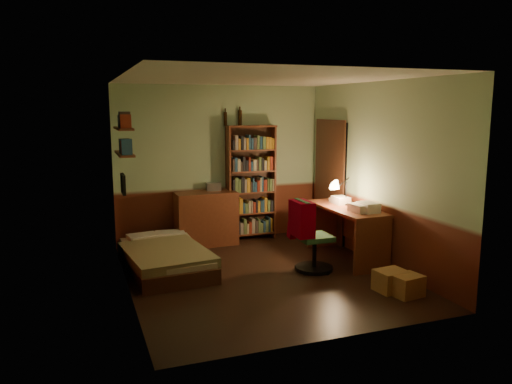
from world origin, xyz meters
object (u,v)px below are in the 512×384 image
object	(u,v)px
bookshelf	(251,183)
desk	(346,233)
office_chair	(315,240)
cardboard_box_b	(391,281)
mini_stereo	(214,186)
dresser	(206,218)
bed	(164,250)
cardboard_box_a	(407,286)
desk_lamp	(346,182)

from	to	relation	value
bookshelf	desk	distance (m)	1.92
office_chair	cardboard_box_b	distance (m)	1.20
mini_stereo	dresser	bearing A→B (deg)	-133.27
bed	desk	world-z (taller)	desk
cardboard_box_a	cardboard_box_b	xyz separation A→B (m)	(-0.08, 0.21, 0.00)
desk	bookshelf	bearing A→B (deg)	119.89
desk	dresser	bearing A→B (deg)	138.85
bed	dresser	world-z (taller)	dresser
office_chair	cardboard_box_a	xyz separation A→B (m)	(0.62, -1.25, -0.30)
bed	office_chair	bearing A→B (deg)	-26.07
bed	cardboard_box_b	size ratio (longest dim) A/B	4.99
bookshelf	desk_lamp	world-z (taller)	bookshelf
mini_stereo	cardboard_box_a	bearing A→B (deg)	-53.76
desk_lamp	dresser	bearing A→B (deg)	161.26
dresser	mini_stereo	world-z (taller)	mini_stereo
dresser	bookshelf	distance (m)	0.98
bed	cardboard_box_a	distance (m)	3.27
bookshelf	desk	xyz separation A→B (m)	(0.94, -1.57, -0.58)
bed	dresser	distance (m)	1.36
bed	bookshelf	world-z (taller)	bookshelf
office_chair	desk_lamp	bearing A→B (deg)	33.15
mini_stereo	office_chair	bearing A→B (deg)	-54.35
mini_stereo	desk	world-z (taller)	mini_stereo
cardboard_box_b	office_chair	bearing A→B (deg)	117.39
bed	dresser	bearing A→B (deg)	45.97
dresser	cardboard_box_b	distance (m)	3.29
desk_lamp	bookshelf	bearing A→B (deg)	142.81
mini_stereo	office_chair	xyz separation A→B (m)	(0.90, -1.94, -0.51)
bed	desk	size ratio (longest dim) A/B	1.26
dresser	desk_lamp	distance (m)	2.37
dresser	desk	xyz separation A→B (m)	(1.76, -1.48, -0.05)
dresser	desk	size ratio (longest dim) A/B	0.67
dresser	desk_lamp	bearing A→B (deg)	-35.92
office_chair	cardboard_box_a	size ratio (longest dim) A/B	2.49
cardboard_box_b	mini_stereo	bearing A→B (deg)	115.74
office_chair	bookshelf	bearing A→B (deg)	97.59
desk	cardboard_box_a	distance (m)	1.60
mini_stereo	desk_lamp	world-z (taller)	desk_lamp
cardboard_box_a	office_chair	bearing A→B (deg)	116.37
desk	desk_lamp	world-z (taller)	desk_lamp
mini_stereo	office_chair	distance (m)	2.20
desk	office_chair	bearing A→B (deg)	-155.15
mini_stereo	cardboard_box_b	xyz separation A→B (m)	(1.43, -2.98, -0.81)
bookshelf	desk_lamp	distance (m)	1.74
bed	cardboard_box_a	world-z (taller)	bed
office_chair	bed	bearing A→B (deg)	158.02
bed	desk_lamp	bearing A→B (deg)	-10.10
desk	cardboard_box_a	bearing A→B (deg)	-93.67
dresser	bookshelf	xyz separation A→B (m)	(0.82, 0.09, 0.53)
mini_stereo	desk_lamp	bearing A→B (deg)	-30.19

